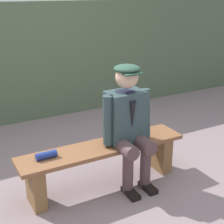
{
  "coord_description": "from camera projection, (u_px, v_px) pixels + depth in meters",
  "views": [
    {
      "loc": [
        1.38,
        2.72,
        1.97
      ],
      "look_at": [
        -0.1,
        0.0,
        0.81
      ],
      "focal_mm": 53.23,
      "sensor_mm": 36.0,
      "label": 1
    }
  ],
  "objects": [
    {
      "name": "ground_plane",
      "position": [
        104.0,
        184.0,
        3.55
      ],
      "size": [
        30.0,
        30.0,
        0.0
      ],
      "primitive_type": "plane",
      "color": "gray"
    },
    {
      "name": "bench",
      "position": [
        103.0,
        158.0,
        3.44
      ],
      "size": [
        1.77,
        0.37,
        0.46
      ],
      "color": "brown",
      "rests_on": "ground"
    },
    {
      "name": "seated_man",
      "position": [
        128.0,
        121.0,
        3.37
      ],
      "size": [
        0.55,
        0.56,
        1.28
      ],
      "color": "#304243",
      "rests_on": "ground"
    },
    {
      "name": "rolled_magazine",
      "position": [
        46.0,
        155.0,
        3.12
      ],
      "size": [
        0.2,
        0.07,
        0.07
      ],
      "primitive_type": "cylinder",
      "rotation": [
        0.0,
        1.57,
        0.01
      ],
      "color": "navy",
      "rests_on": "bench"
    },
    {
      "name": "stadium_wall",
      "position": [
        35.0,
        62.0,
        5.13
      ],
      "size": [
        12.0,
        0.24,
        1.8
      ],
      "primitive_type": "cube",
      "color": "#495B41",
      "rests_on": "ground"
    }
  ]
}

